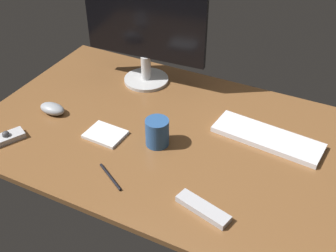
% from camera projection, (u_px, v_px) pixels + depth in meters
% --- Properties ---
extents(desk, '(1.40, 0.84, 0.02)m').
position_uv_depth(desk, '(178.00, 138.00, 1.47)').
color(desk, brown).
rests_on(desk, ground).
extents(monitor, '(0.49, 0.18, 0.45)m').
position_uv_depth(monitor, '(144.00, 26.00, 1.61)').
color(monitor, silver).
rests_on(monitor, desk).
extents(keyboard, '(0.38, 0.16, 0.02)m').
position_uv_depth(keyboard, '(267.00, 138.00, 1.44)').
color(keyboard, white).
rests_on(keyboard, desk).
extents(computer_mouse, '(0.10, 0.06, 0.04)m').
position_uv_depth(computer_mouse, '(52.00, 109.00, 1.56)').
color(computer_mouse, '#999EA5').
rests_on(computer_mouse, desk).
extents(media_remote, '(0.12, 0.16, 0.04)m').
position_uv_depth(media_remote, '(2.00, 139.00, 1.43)').
color(media_remote, '#B7B7BC').
rests_on(media_remote, desk).
extents(tv_remote, '(0.17, 0.08, 0.02)m').
position_uv_depth(tv_remote, '(203.00, 209.00, 1.19)').
color(tv_remote, '#B7B7BC').
rests_on(tv_remote, desk).
extents(coffee_mug, '(0.08, 0.08, 0.10)m').
position_uv_depth(coffee_mug, '(157.00, 132.00, 1.40)').
color(coffee_mug, '#28518C').
rests_on(coffee_mug, desk).
extents(notepad, '(0.13, 0.11, 0.01)m').
position_uv_depth(notepad, '(105.00, 134.00, 1.46)').
color(notepad, white).
rests_on(notepad, desk).
extents(pen, '(0.12, 0.07, 0.01)m').
position_uv_depth(pen, '(110.00, 177.00, 1.30)').
color(pen, black).
rests_on(pen, desk).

